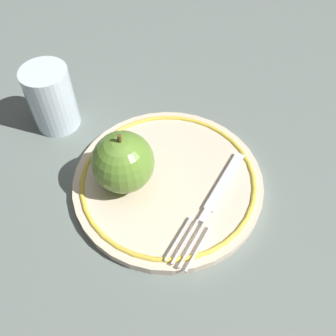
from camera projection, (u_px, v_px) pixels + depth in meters
ground_plane at (164, 174)px, 0.48m from camera, size 2.00×2.00×0.00m
plate at (168, 181)px, 0.46m from camera, size 0.23×0.23×0.02m
apple_red_whole at (123, 162)px, 0.42m from camera, size 0.07×0.07×0.08m
fork at (213, 201)px, 0.43m from camera, size 0.17×0.03×0.00m
drinking_glass at (53, 97)px, 0.50m from camera, size 0.06×0.06×0.09m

